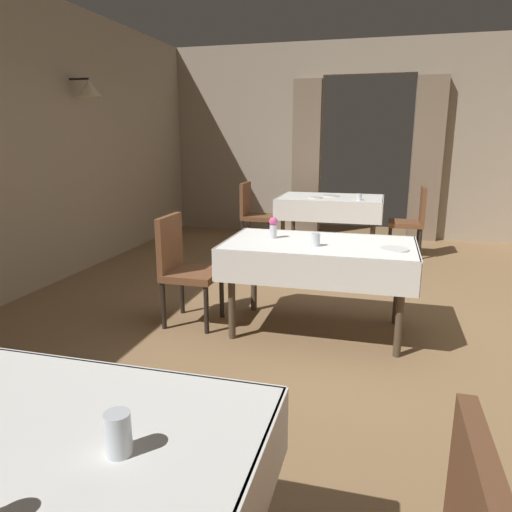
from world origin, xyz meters
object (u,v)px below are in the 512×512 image
chair_far_left (253,211)px  glass_mid_b (316,240)px  glass_far_b (359,197)px  glass_near_b (118,434)px  chair_far_right (412,218)px  plate_far_c (331,196)px  chair_mid_left (183,264)px  plate_far_a (316,198)px  dining_table_near (47,474)px  flower_vase_mid (273,227)px  dining_table_mid (319,253)px  dining_table_far (331,203)px  plate_mid_c (394,249)px

chair_far_left → glass_mid_b: chair_far_left is taller
chair_far_left → glass_mid_b: size_ratio=9.30×
glass_far_b → glass_mid_b: bearing=-93.4°
glass_near_b → glass_far_b: glass_near_b is taller
chair_far_right → glass_near_b: size_ratio=7.81×
chair_far_right → plate_far_c: chair_far_right is taller
chair_mid_left → plate_far_a: bearing=76.5°
dining_table_near → flower_vase_mid: bearing=90.2°
dining_table_near → dining_table_mid: size_ratio=0.78×
plate_far_a → plate_far_c: same height
dining_table_mid → dining_table_far: bearing=94.6°
chair_far_left → plate_mid_c: size_ratio=4.44×
flower_vase_mid → glass_mid_b: flower_vase_mid is taller
chair_mid_left → glass_near_b: bearing=-69.8°
chair_far_right → plate_far_a: bearing=-176.8°
chair_far_right → glass_near_b: (-1.03, -5.64, 0.29)m
chair_far_left → glass_near_b: (1.18, -5.64, 0.29)m
plate_far_a → dining_table_far: bearing=44.3°
glass_far_b → plate_far_a: bearing=171.1°
glass_far_b → plate_far_c: glass_far_b is taller
chair_mid_left → plate_mid_c: size_ratio=4.44×
glass_near_b → flower_vase_mid: 2.81m
flower_vase_mid → plate_mid_c: flower_vase_mid is taller
dining_table_far → plate_far_c: 0.12m
dining_table_near → dining_table_far: 5.77m
dining_table_far → flower_vase_mid: (-0.15, -2.94, 0.19)m
dining_table_mid → plate_far_a: 2.86m
glass_far_b → plate_far_c: bearing=140.5°
plate_far_a → dining_table_near: bearing=-89.6°
dining_table_mid → chair_far_right: 3.03m
dining_table_far → chair_mid_left: 3.24m
glass_near_b → flower_vase_mid: flower_vase_mid is taller
chair_far_left → plate_far_a: (0.92, -0.08, 0.24)m
flower_vase_mid → glass_near_b: bearing=-85.3°
dining_table_near → chair_mid_left: size_ratio=1.27×
dining_table_far → glass_far_b: glass_far_b is taller
dining_table_near → glass_far_b: glass_far_b is taller
dining_table_mid → glass_far_b: bearing=86.7°
dining_table_near → glass_near_b: bearing=5.3°
dining_table_far → flower_vase_mid: bearing=-93.0°
chair_mid_left → glass_near_b: chair_mid_left is taller
flower_vase_mid → chair_far_right: bearing=66.1°
chair_far_left → glass_mid_b: (1.33, -3.05, 0.28)m
plate_mid_c → glass_far_b: bearing=98.2°
chair_mid_left → plate_mid_c: 1.72m
dining_table_mid → glass_near_b: bearing=-93.5°
dining_table_near → dining_table_mid: same height
dining_table_far → dining_table_mid: bearing=-85.4°
chair_mid_left → chair_far_left: size_ratio=1.00×
flower_vase_mid → glass_mid_b: 0.44m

